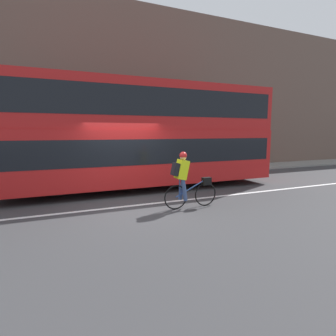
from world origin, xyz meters
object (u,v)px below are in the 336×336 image
Objects in this scene: bus at (145,132)px; cyclist_on_bike at (186,178)px; street_sign_post at (91,147)px; trash_bin at (70,169)px.

cyclist_on_bike is at bearing -85.80° from bus.
street_sign_post is at bearing 119.28° from bus.
bus reaches higher than street_sign_post.
cyclist_on_bike is (0.23, -3.13, -1.33)m from bus.
trash_bin is 1.39m from street_sign_post.
trash_bin is 0.33× the size of street_sign_post.
bus is 6.09× the size of cyclist_on_bike.
street_sign_post reaches higher than trash_bin.
street_sign_post is at bearing 107.32° from cyclist_on_bike.
street_sign_post is (0.97, -0.01, 0.99)m from trash_bin.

